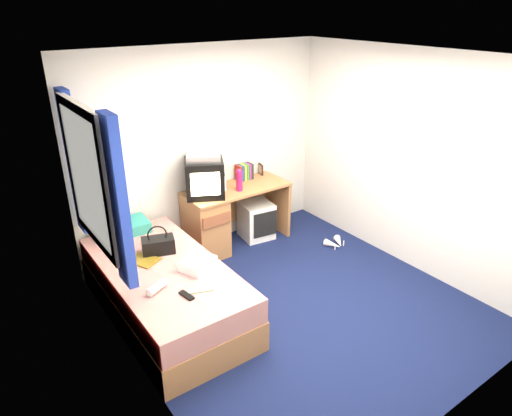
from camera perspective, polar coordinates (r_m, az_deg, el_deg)
ground at (r=4.74m, az=4.68°, el=-11.91°), size 3.40×3.40×0.00m
room_shell at (r=4.06m, az=5.38°, el=4.84°), size 3.40×3.40×3.40m
bed at (r=4.54m, az=-11.23°, el=-10.07°), size 1.01×2.00×0.54m
pillow at (r=5.08m, az=-16.25°, el=-2.39°), size 0.54×0.36×0.11m
desk at (r=5.53m, az=-4.86°, el=-1.33°), size 1.30×0.55×0.75m
storage_cube at (r=5.86m, az=0.03°, el=-1.52°), size 0.43×0.43×0.47m
crt_tv at (r=5.25m, az=-6.44°, el=3.75°), size 0.56×0.55×0.43m
vcr at (r=5.17m, az=-6.57°, el=6.36°), size 0.47×0.43×0.07m
book_row at (r=5.74m, az=-1.48°, el=4.54°), size 0.20×0.13×0.20m
picture_frame at (r=5.92m, az=0.60°, el=4.88°), size 0.05×0.12×0.14m
pink_water_bottle at (r=5.39m, az=-2.10°, el=3.38°), size 0.08×0.08×0.24m
aerosol_can at (r=5.41m, az=-4.02°, el=3.13°), size 0.06×0.06×0.19m
handbag at (r=4.59m, az=-12.14°, el=-4.51°), size 0.35×0.27×0.29m
towel at (r=4.29m, az=-7.32°, el=-6.91°), size 0.37×0.34×0.10m
magazine at (r=4.52m, az=-13.93°, el=-6.35°), size 0.32×0.35×0.01m
water_bottle at (r=4.04m, az=-12.29°, el=-9.69°), size 0.21×0.15×0.07m
colour_swatch_fan at (r=4.00m, az=-7.00°, el=-10.18°), size 0.23×0.13×0.01m
remote_control at (r=3.95m, az=-8.68°, el=-10.75°), size 0.08×0.17×0.02m
window_assembly at (r=4.14m, az=-19.86°, el=3.34°), size 0.11×1.42×1.40m
white_heels at (r=5.81m, az=9.96°, el=-4.37°), size 0.28×0.24×0.09m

